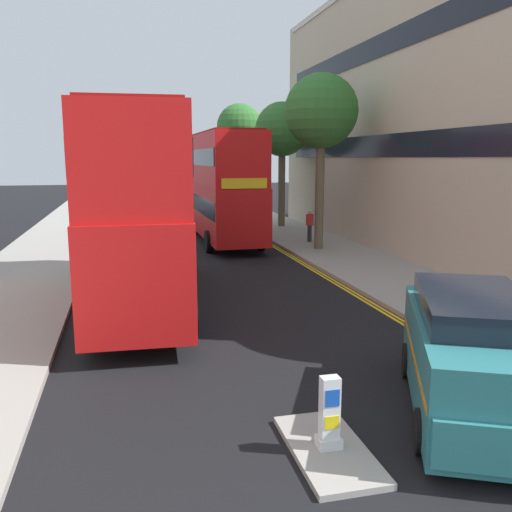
{
  "coord_description": "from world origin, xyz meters",
  "views": [
    {
      "loc": [
        -2.8,
        -2.61,
        4.38
      ],
      "look_at": [
        0.5,
        11.0,
        1.8
      ],
      "focal_mm": 37.61,
      "sensor_mm": 36.0,
      "label": 1
    }
  ],
  "objects_px": {
    "double_decker_bus_away": "(139,204)",
    "taxi_minivan": "(473,357)",
    "pedestrian_far": "(310,225)",
    "keep_left_bollard": "(329,415)",
    "double_decker_bus_oncoming": "(221,184)"
  },
  "relations": [
    {
      "from": "double_decker_bus_away",
      "to": "taxi_minivan",
      "type": "height_order",
      "value": "double_decker_bus_away"
    },
    {
      "from": "double_decker_bus_oncoming",
      "to": "taxi_minivan",
      "type": "bearing_deg",
      "value": -88.12
    },
    {
      "from": "keep_left_bollard",
      "to": "double_decker_bus_away",
      "type": "height_order",
      "value": "double_decker_bus_away"
    },
    {
      "from": "double_decker_bus_away",
      "to": "taxi_minivan",
      "type": "distance_m",
      "value": 10.44
    },
    {
      "from": "pedestrian_far",
      "to": "taxi_minivan",
      "type": "bearing_deg",
      "value": -100.82
    },
    {
      "from": "taxi_minivan",
      "to": "pedestrian_far",
      "type": "bearing_deg",
      "value": 79.18
    },
    {
      "from": "double_decker_bus_oncoming",
      "to": "taxi_minivan",
      "type": "height_order",
      "value": "double_decker_bus_oncoming"
    },
    {
      "from": "pedestrian_far",
      "to": "keep_left_bollard",
      "type": "bearing_deg",
      "value": -108.42
    },
    {
      "from": "double_decker_bus_away",
      "to": "pedestrian_far",
      "type": "height_order",
      "value": "double_decker_bus_away"
    },
    {
      "from": "double_decker_bus_away",
      "to": "pedestrian_far",
      "type": "xyz_separation_m",
      "value": [
        8.69,
        9.43,
        -2.04
      ]
    },
    {
      "from": "double_decker_bus_away",
      "to": "taxi_minivan",
      "type": "relative_size",
      "value": 2.12
    },
    {
      "from": "double_decker_bus_oncoming",
      "to": "pedestrian_far",
      "type": "bearing_deg",
      "value": -27.43
    },
    {
      "from": "double_decker_bus_away",
      "to": "double_decker_bus_oncoming",
      "type": "bearing_deg",
      "value": 68.64
    },
    {
      "from": "double_decker_bus_away",
      "to": "pedestrian_far",
      "type": "relative_size",
      "value": 6.73
    },
    {
      "from": "keep_left_bollard",
      "to": "double_decker_bus_oncoming",
      "type": "relative_size",
      "value": 0.1
    }
  ]
}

